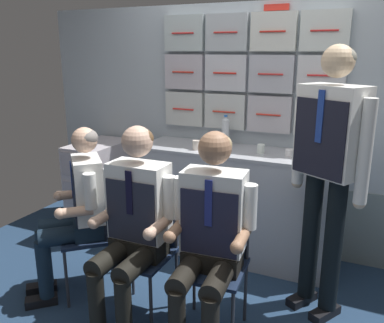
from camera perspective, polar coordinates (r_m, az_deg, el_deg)
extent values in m
cube|color=#ACB9C3|center=(3.66, 8.53, 4.39)|extent=(4.20, 0.06, 2.15)
cube|color=gray|center=(3.84, 7.93, -6.84)|extent=(4.12, 0.01, 0.64)
cube|color=silver|center=(3.80, -1.02, 7.41)|extent=(0.37, 0.06, 0.31)
cylinder|color=red|center=(3.77, -1.28, 7.34)|extent=(0.21, 0.01, 0.01)
cube|color=silver|center=(3.65, 4.68, 7.03)|extent=(0.37, 0.06, 0.31)
cylinder|color=red|center=(3.61, 4.47, 6.95)|extent=(0.21, 0.01, 0.01)
cube|color=#B8B4BD|center=(3.53, 10.81, 6.54)|extent=(0.37, 0.06, 0.31)
cylinder|color=red|center=(3.50, 10.66, 6.46)|extent=(0.21, 0.01, 0.01)
cube|color=silver|center=(3.46, 17.27, 5.94)|extent=(0.37, 0.06, 0.31)
cylinder|color=red|center=(3.42, 17.18, 5.85)|extent=(0.21, 0.01, 0.01)
cube|color=#BBB4BF|center=(3.77, -1.05, 12.46)|extent=(0.37, 0.06, 0.31)
cylinder|color=red|center=(3.74, -1.31, 12.43)|extent=(0.21, 0.01, 0.01)
cube|color=silver|center=(3.62, 4.80, 12.29)|extent=(0.37, 0.06, 0.31)
cylinder|color=red|center=(3.58, 4.59, 12.26)|extent=(0.21, 0.01, 0.01)
cube|color=#B4B6C2|center=(3.50, 11.09, 11.96)|extent=(0.37, 0.06, 0.31)
cylinder|color=red|center=(3.46, 10.94, 11.94)|extent=(0.21, 0.01, 0.01)
cube|color=silver|center=(3.43, 17.72, 11.47)|extent=(0.37, 0.06, 0.31)
cylinder|color=red|center=(3.39, 17.63, 11.44)|extent=(0.21, 0.01, 0.01)
cube|color=#B1BFC0|center=(3.77, -1.07, 17.55)|extent=(0.37, 0.06, 0.31)
cylinder|color=red|center=(3.74, -1.34, 17.57)|extent=(0.21, 0.01, 0.01)
cube|color=#ADB6BC|center=(3.61, 4.92, 17.60)|extent=(0.37, 0.06, 0.31)
cylinder|color=red|center=(3.58, 4.71, 17.63)|extent=(0.21, 0.01, 0.01)
cube|color=silver|center=(3.50, 11.39, 17.44)|extent=(0.37, 0.06, 0.31)
cylinder|color=red|center=(3.46, 11.23, 17.48)|extent=(0.21, 0.01, 0.01)
cube|color=silver|center=(3.42, 18.19, 17.06)|extent=(0.37, 0.06, 0.31)
cylinder|color=red|center=(3.39, 18.10, 17.09)|extent=(0.21, 0.01, 0.01)
cube|color=red|center=(3.52, 11.78, 20.43)|extent=(0.20, 0.02, 0.05)
cube|color=#B5B9C1|center=(3.58, 5.98, -6.03)|extent=(1.63, 0.52, 0.92)
cube|color=#A5A9B2|center=(3.43, 6.20, 1.39)|extent=(1.66, 0.53, 0.03)
sphere|color=black|center=(4.16, -16.36, -9.82)|extent=(0.07, 0.07, 0.07)
sphere|color=black|center=(3.98, -12.91, -10.78)|extent=(0.07, 0.07, 0.07)
sphere|color=black|center=(4.55, -11.83, -7.29)|extent=(0.07, 0.07, 0.07)
sphere|color=black|center=(4.38, -8.53, -8.02)|extent=(0.07, 0.07, 0.07)
cube|color=silver|center=(4.10, -12.69, -3.15)|extent=(0.40, 0.64, 0.83)
cube|color=#AFA5AE|center=(3.96, -15.30, -8.28)|extent=(0.35, 0.01, 0.22)
cube|color=#AFA5AE|center=(3.86, -15.59, -4.50)|extent=(0.35, 0.01, 0.22)
cube|color=#AFA5AE|center=(3.78, -15.89, -0.53)|extent=(0.35, 0.01, 0.22)
cylinder|color=#28282D|center=(3.77, -15.78, 1.30)|extent=(0.32, 0.02, 0.02)
cylinder|color=#2D2D33|center=(3.39, -17.46, -12.50)|extent=(0.02, 0.02, 0.44)
cylinder|color=#2D2D33|center=(3.07, -17.20, -15.55)|extent=(0.02, 0.02, 0.44)
cylinder|color=#2D2D33|center=(3.40, -11.28, -11.90)|extent=(0.02, 0.02, 0.44)
cylinder|color=#2D2D33|center=(3.09, -10.30, -14.85)|extent=(0.02, 0.02, 0.44)
cube|color=#16233C|center=(3.13, -14.34, -9.96)|extent=(0.57, 0.57, 0.02)
cube|color=#16233C|center=(3.06, -11.04, -6.02)|extent=(0.27, 0.29, 0.40)
cylinder|color=#2D2D33|center=(3.23, -11.68, -4.92)|extent=(0.02, 0.02, 0.40)
cylinder|color=#2D2D33|center=(2.89, -10.72, -7.28)|extent=(0.02, 0.02, 0.40)
cube|color=black|center=(3.40, -20.32, -16.28)|extent=(0.22, 0.22, 0.06)
cube|color=black|center=(3.25, -20.36, -17.87)|extent=(0.22, 0.22, 0.06)
cylinder|color=#132232|center=(3.28, -20.01, -12.57)|extent=(0.10, 0.10, 0.43)
cylinder|color=#132232|center=(3.13, -20.03, -14.04)|extent=(0.10, 0.10, 0.43)
cylinder|color=#132232|center=(3.18, -17.47, -8.57)|extent=(0.35, 0.34, 0.13)
cylinder|color=#132232|center=(3.02, -17.35, -9.88)|extent=(0.35, 0.34, 0.13)
cube|color=#132232|center=(3.10, -14.43, -8.77)|extent=(0.37, 0.37, 0.12)
cube|color=white|center=(3.00, -14.41, -3.72)|extent=(0.37, 0.38, 0.45)
cube|color=#1D2538|center=(3.00, -16.23, -4.54)|extent=(0.22, 0.23, 0.36)
cube|color=navy|center=(2.97, -16.55, -2.42)|extent=(0.04, 0.04, 0.25)
cylinder|color=white|center=(3.17, -14.78, -1.75)|extent=(0.08, 0.08, 0.24)
cylinder|color=#E2B191|center=(3.19, -16.40, -4.46)|extent=(0.21, 0.21, 0.07)
sphere|color=#E2B191|center=(3.19, -18.23, -4.62)|extent=(0.08, 0.08, 0.08)
cylinder|color=white|center=(2.79, -14.11, -4.05)|extent=(0.08, 0.08, 0.24)
cylinder|color=#E2B191|center=(2.86, -16.01, -6.80)|extent=(0.21, 0.21, 0.07)
sphere|color=#E2B191|center=(2.85, -18.05, -6.98)|extent=(0.08, 0.08, 0.08)
sphere|color=#E2B191|center=(2.90, -14.87, 2.93)|extent=(0.18, 0.18, 0.18)
ellipsoid|color=gray|center=(2.90, -14.63, 3.26)|extent=(0.24, 0.24, 0.13)
cylinder|color=#2D2D33|center=(2.86, -12.38, -17.68)|extent=(0.02, 0.02, 0.44)
cylinder|color=#2D2D33|center=(2.69, -5.78, -19.70)|extent=(0.02, 0.02, 0.44)
cylinder|color=#2D2D33|center=(3.11, -8.36, -14.55)|extent=(0.02, 0.02, 0.44)
cylinder|color=#2D2D33|center=(2.95, -2.19, -16.10)|extent=(0.02, 0.02, 0.44)
cube|color=#16233C|center=(2.78, -7.34, -12.93)|extent=(0.41, 0.41, 0.02)
cube|color=#16233C|center=(2.84, -5.49, -7.55)|extent=(0.37, 0.03, 0.40)
cylinder|color=#2D2D33|center=(2.92, -8.70, -7.01)|extent=(0.02, 0.02, 0.40)
cylinder|color=#2D2D33|center=(2.75, -2.29, -8.24)|extent=(0.02, 0.02, 0.40)
cylinder|color=black|center=(2.67, -13.26, -18.91)|extent=(0.10, 0.10, 0.43)
cylinder|color=black|center=(2.57, -9.57, -20.14)|extent=(0.10, 0.10, 0.43)
cylinder|color=black|center=(2.67, -11.23, -12.89)|extent=(0.14, 0.40, 0.13)
cylinder|color=black|center=(2.57, -7.58, -13.86)|extent=(0.14, 0.40, 0.13)
cube|color=black|center=(2.75, -7.39, -11.63)|extent=(0.36, 0.20, 0.12)
cube|color=white|center=(2.64, -7.40, -5.45)|extent=(0.38, 0.21, 0.50)
cube|color=#222534|center=(2.57, -8.62, -7.05)|extent=(0.34, 0.02, 0.40)
cube|color=black|center=(2.52, -8.83, -4.38)|extent=(0.04, 0.01, 0.28)
cylinder|color=white|center=(2.73, -11.34, -3.67)|extent=(0.08, 0.08, 0.27)
cylinder|color=#D6AA90|center=(2.69, -12.19, -7.54)|extent=(0.07, 0.25, 0.07)
sphere|color=#D6AA90|center=(2.61, -13.64, -8.38)|extent=(0.08, 0.08, 0.08)
cylinder|color=white|center=(2.52, -3.20, -5.04)|extent=(0.08, 0.08, 0.27)
cylinder|color=#D6AA90|center=(2.50, -4.74, -9.13)|extent=(0.07, 0.25, 0.07)
sphere|color=#D6AA90|center=(2.41, -6.04, -10.12)|extent=(0.08, 0.08, 0.08)
sphere|color=#D6AA90|center=(2.53, -7.70, 2.80)|extent=(0.20, 0.20, 0.20)
ellipsoid|color=brown|center=(2.54, -7.54, 3.26)|extent=(0.20, 0.18, 0.14)
cylinder|color=#2D2D33|center=(2.64, -2.42, -20.36)|extent=(0.02, 0.02, 0.44)
cylinder|color=#2D2D33|center=(2.92, 0.31, -16.48)|extent=(0.02, 0.02, 0.44)
cylinder|color=#2D2D33|center=(2.84, 7.52, -17.62)|extent=(0.02, 0.02, 0.44)
cube|color=#16233C|center=(2.61, 2.84, -14.83)|extent=(0.44, 0.44, 0.02)
cube|color=#16233C|center=(2.68, 4.08, -8.97)|extent=(0.37, 0.06, 0.40)
cylinder|color=#2D2D33|center=(2.72, 0.32, -8.55)|extent=(0.02, 0.02, 0.40)
cylinder|color=#2D2D33|center=(2.63, 7.85, -9.53)|extent=(0.02, 0.02, 0.40)
cylinder|color=black|center=(2.46, -0.62, -15.21)|extent=(0.17, 0.41, 0.13)
cylinder|color=black|center=(2.41, 3.90, -15.95)|extent=(0.17, 0.41, 0.13)
cube|color=black|center=(2.58, 2.86, -13.47)|extent=(0.37, 0.23, 0.12)
cube|color=white|center=(2.46, 3.09, -6.92)|extent=(0.39, 0.24, 0.50)
cube|color=#1E2036|center=(2.38, 2.34, -8.75)|extent=(0.34, 0.04, 0.40)
cube|color=navy|center=(2.32, 2.31, -5.90)|extent=(0.04, 0.01, 0.28)
cylinder|color=white|center=(2.50, -1.68, -5.15)|extent=(0.08, 0.08, 0.27)
cylinder|color=#A07456|center=(2.46, -2.16, -9.46)|extent=(0.09, 0.25, 0.07)
sphere|color=#A07456|center=(2.37, -3.17, -10.52)|extent=(0.08, 0.08, 0.08)
cylinder|color=white|center=(2.39, 8.13, -6.31)|extent=(0.08, 0.08, 0.27)
cylinder|color=#A07456|center=(2.36, 6.95, -10.73)|extent=(0.09, 0.25, 0.07)
sphere|color=#A07456|center=(2.26, 6.31, -11.93)|extent=(0.08, 0.08, 0.08)
sphere|color=#A07456|center=(2.34, 3.23, 1.90)|extent=(0.20, 0.20, 0.20)
ellipsoid|color=tan|center=(2.35, 3.33, 2.41)|extent=(0.21, 0.19, 0.14)
cube|color=black|center=(3.19, 15.13, -18.09)|extent=(0.20, 0.25, 0.06)
cube|color=black|center=(3.09, 18.14, -19.53)|extent=(0.20, 0.25, 0.06)
cylinder|color=black|center=(2.97, 16.33, -9.93)|extent=(0.12, 0.12, 0.93)
cylinder|color=black|center=(2.87, 19.17, -11.05)|extent=(0.12, 0.12, 0.93)
cube|color=white|center=(2.69, 19.01, 4.07)|extent=(0.46, 0.40, 0.57)
cube|color=black|center=(2.60, 17.39, 3.08)|extent=(0.33, 0.19, 0.48)
cube|color=navy|center=(2.57, 17.52, 6.03)|extent=(0.04, 0.03, 0.32)
cylinder|color=white|center=(2.85, 14.96, 3.17)|extent=(0.08, 0.08, 0.63)
sphere|color=beige|center=(2.93, 14.54, -2.89)|extent=(0.08, 0.08, 0.08)
cylinder|color=white|center=(2.58, 23.14, 1.19)|extent=(0.08, 0.08, 0.63)
sphere|color=beige|center=(2.67, 22.43, -5.41)|extent=(0.08, 0.08, 0.08)
sphere|color=beige|center=(2.65, 19.83, 13.13)|extent=(0.20, 0.20, 0.20)
ellipsoid|color=gray|center=(2.66, 20.05, 13.50)|extent=(0.26, 0.25, 0.14)
cylinder|color=silver|center=(3.32, 17.66, 2.90)|extent=(0.07, 0.07, 0.27)
cone|color=silver|center=(3.29, 17.87, 5.37)|extent=(0.07, 0.07, 0.02)
cylinder|color=blue|center=(3.29, 17.90, 5.75)|extent=(0.03, 0.03, 0.02)
cylinder|color=silver|center=(3.55, 4.71, 4.04)|extent=(0.07, 0.07, 0.23)
cone|color=silver|center=(3.53, 4.75, 6.06)|extent=(0.07, 0.07, 0.02)
cylinder|color=blue|center=(3.53, 4.76, 6.41)|extent=(0.03, 0.03, 0.02)
cylinder|color=white|center=(3.33, 9.64, 1.77)|extent=(0.06, 0.06, 0.08)
cylinder|color=#382114|center=(3.33, 9.66, 2.30)|extent=(0.05, 0.05, 0.01)
cylinder|color=white|center=(3.29, 13.51, 1.20)|extent=(0.06, 0.06, 0.06)
cylinder|color=#382114|center=(3.28, 13.53, 1.58)|extent=(0.05, 0.05, 0.01)
cylinder|color=beige|center=(3.41, 0.59, 2.33)|extent=(0.06, 0.06, 0.08)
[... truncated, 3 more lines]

